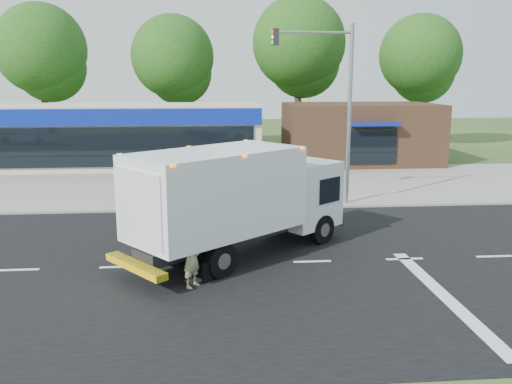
{
  "coord_description": "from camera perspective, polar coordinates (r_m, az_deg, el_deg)",
  "views": [
    {
      "loc": [
        -3.14,
        -16.08,
        5.72
      ],
      "look_at": [
        -1.55,
        2.81,
        1.7
      ],
      "focal_mm": 38.0,
      "sensor_mm": 36.0,
      "label": 1
    }
  ],
  "objects": [
    {
      "name": "traffic_signal_pole",
      "position": [
        24.32,
        8.37,
        9.97
      ],
      "size": [
        3.51,
        0.25,
        8.0
      ],
      "color": "gray",
      "rests_on": "ground"
    },
    {
      "name": "emergency_worker",
      "position": [
        15.12,
        -6.76,
        -6.64
      ],
      "size": [
        0.7,
        0.77,
        1.87
      ],
      "rotation": [
        0.0,
        0.0,
        1.0
      ],
      "color": "tan",
      "rests_on": "ground"
    },
    {
      "name": "lane_markings",
      "position": [
        16.42,
        11.51,
        -8.6
      ],
      "size": [
        55.2,
        7.0,
        0.01
      ],
      "color": "silver",
      "rests_on": "road_asphalt"
    },
    {
      "name": "sidewalk",
      "position": [
        25.13,
        2.49,
        -1.06
      ],
      "size": [
        60.0,
        2.4,
        0.12
      ],
      "primitive_type": "cube",
      "color": "gray",
      "rests_on": "ground"
    },
    {
      "name": "retail_strip_mall",
      "position": [
        36.67,
        -14.06,
        5.81
      ],
      "size": [
        18.0,
        6.2,
        4.0
      ],
      "color": "beige",
      "rests_on": "ground"
    },
    {
      "name": "ems_box_truck",
      "position": [
        17.29,
        -1.99,
        -0.26
      ],
      "size": [
        7.8,
        7.0,
        3.57
      ],
      "rotation": [
        0.0,
        0.0,
        0.68
      ],
      "color": "black",
      "rests_on": "ground"
    },
    {
      "name": "ground",
      "position": [
        17.35,
        5.94,
        -7.34
      ],
      "size": [
        120.0,
        120.0,
        0.0
      ],
      "primitive_type": "plane",
      "color": "#385123",
      "rests_on": "ground"
    },
    {
      "name": "parking_apron",
      "position": [
        30.78,
        1.12,
        1.28
      ],
      "size": [
        60.0,
        9.0,
        0.02
      ],
      "primitive_type": "cube",
      "color": "gray",
      "rests_on": "ground"
    },
    {
      "name": "brown_storefront",
      "position": [
        37.64,
        10.89,
        6.09
      ],
      "size": [
        10.0,
        6.7,
        4.0
      ],
      "color": "#382316",
      "rests_on": "ground"
    },
    {
      "name": "road_asphalt",
      "position": [
        17.35,
        5.94,
        -7.32
      ],
      "size": [
        60.0,
        14.0,
        0.02
      ],
      "primitive_type": "cube",
      "color": "black",
      "rests_on": "ground"
    },
    {
      "name": "background_trees",
      "position": [
        44.33,
        -1.91,
        14.11
      ],
      "size": [
        36.77,
        7.39,
        12.1
      ],
      "color": "#332114",
      "rests_on": "ground"
    }
  ]
}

